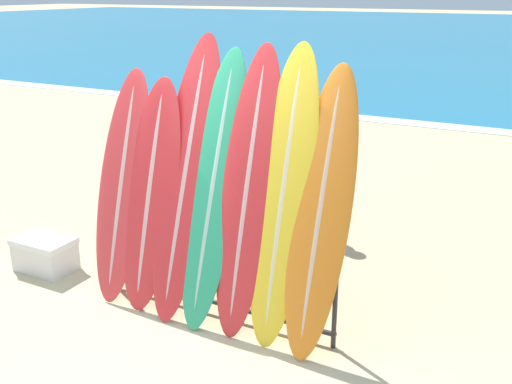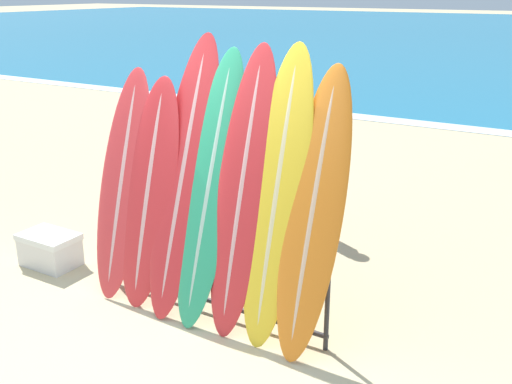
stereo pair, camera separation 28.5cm
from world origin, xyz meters
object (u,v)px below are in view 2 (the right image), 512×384
(surfboard_slot_0, at_px, (123,184))
(person_mid_beach, at_px, (305,163))
(surfboard_slot_4, at_px, (243,192))
(surfboard_rack, at_px, (209,264))
(cooler_box, at_px, (50,249))
(surfboard_slot_6, at_px, (314,215))
(surfboard_slot_1, at_px, (150,193))
(surfboard_slot_5, at_px, (277,198))
(surfboard_slot_3, at_px, (210,189))
(surfboard_slot_2, at_px, (184,177))

(surfboard_slot_0, distance_m, person_mid_beach, 2.36)
(surfboard_slot_0, distance_m, surfboard_slot_4, 1.30)
(surfboard_rack, xyz_separation_m, cooler_box, (-2.01, -0.05, -0.31))
(surfboard_slot_4, xyz_separation_m, cooler_box, (-2.32, -0.10, -1.01))
(surfboard_slot_4, height_order, surfboard_slot_6, surfboard_slot_4)
(person_mid_beach, bearing_deg, surfboard_slot_1, 132.20)
(surfboard_rack, distance_m, surfboard_slot_1, 0.84)
(person_mid_beach, height_order, cooler_box, person_mid_beach)
(cooler_box, bearing_deg, surfboard_slot_5, 2.35)
(surfboard_slot_3, bearing_deg, surfboard_rack, -75.83)
(surfboard_slot_5, xyz_separation_m, person_mid_beach, (-0.83, 2.18, -0.37))
(surfboard_slot_4, distance_m, cooler_box, 2.54)
(surfboard_slot_2, relative_size, cooler_box, 4.04)
(surfboard_slot_2, bearing_deg, surfboard_slot_0, -174.29)
(surfboard_slot_6, xyz_separation_m, person_mid_beach, (-1.16, 2.20, -0.30))
(surfboard_rack, relative_size, surfboard_slot_4, 0.97)
(cooler_box, bearing_deg, surfboard_slot_2, 4.65)
(surfboard_rack, bearing_deg, surfboard_slot_1, 179.12)
(surfboard_slot_1, xyz_separation_m, surfboard_slot_2, (0.33, 0.08, 0.19))
(surfboard_slot_4, distance_m, surfboard_slot_6, 0.65)
(surfboard_slot_3, xyz_separation_m, surfboard_slot_5, (0.65, -0.01, 0.04))
(surfboard_rack, xyz_separation_m, surfboard_slot_5, (0.64, 0.06, 0.71))
(surfboard_slot_1, distance_m, surfboard_slot_5, 1.29)
(surfboard_slot_6, bearing_deg, cooler_box, -178.27)
(surfboard_slot_4, relative_size, person_mid_beach, 1.57)
(surfboard_slot_0, height_order, surfboard_slot_1, surfboard_slot_0)
(surfboard_rack, relative_size, surfboard_slot_1, 1.12)
(surfboard_rack, bearing_deg, person_mid_beach, 94.89)
(surfboard_slot_0, relative_size, surfboard_slot_6, 0.93)
(surfboard_slot_6, relative_size, person_mid_beach, 1.49)
(surfboard_rack, xyz_separation_m, surfboard_slot_4, (0.32, 0.06, 0.70))
(surfboard_rack, relative_size, surfboard_slot_0, 1.10)
(surfboard_slot_4, bearing_deg, surfboard_slot_0, -178.58)
(surfboard_rack, height_order, surfboard_slot_6, surfboard_slot_6)
(cooler_box, bearing_deg, person_mid_beach, 51.60)
(surfboard_rack, height_order, surfboard_slot_3, surfboard_slot_3)
(surfboard_slot_1, height_order, surfboard_slot_4, surfboard_slot_4)
(surfboard_slot_3, height_order, surfboard_slot_5, surfboard_slot_5)
(surfboard_rack, bearing_deg, surfboard_slot_5, 5.41)
(surfboard_slot_3, distance_m, person_mid_beach, 2.21)
(surfboard_slot_0, bearing_deg, surfboard_rack, -1.39)
(surfboard_slot_2, bearing_deg, surfboard_slot_3, -4.33)
(surfboard_slot_1, bearing_deg, surfboard_slot_2, 13.54)
(surfboard_slot_1, distance_m, surfboard_slot_2, 0.39)
(surfboard_slot_1, relative_size, surfboard_slot_5, 0.86)
(surfboard_rack, distance_m, surfboard_slot_4, 0.77)
(surfboard_slot_0, distance_m, cooler_box, 1.35)
(surfboard_slot_5, height_order, person_mid_beach, surfboard_slot_5)
(surfboard_slot_0, bearing_deg, surfboard_slot_5, 1.30)
(surfboard_slot_2, relative_size, surfboard_slot_3, 1.04)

